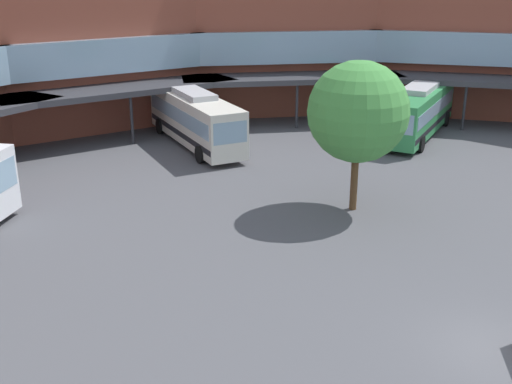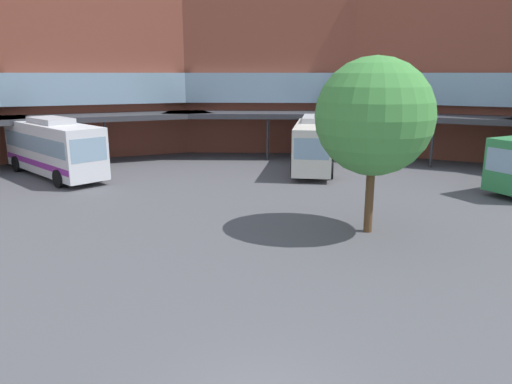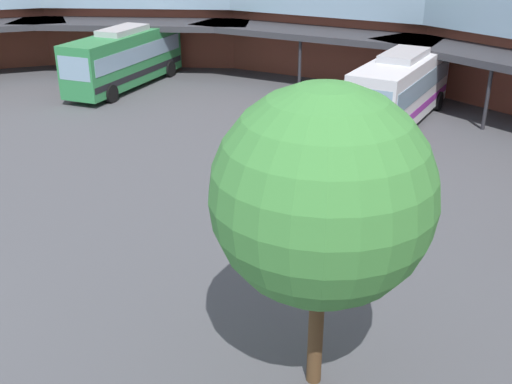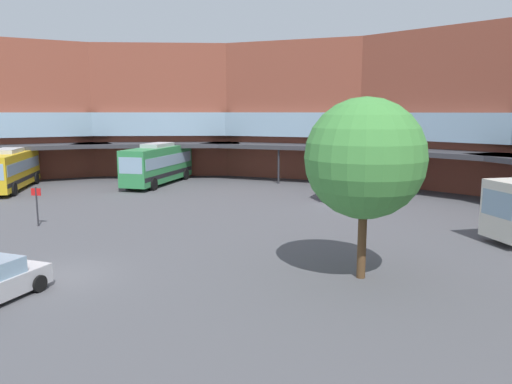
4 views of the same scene
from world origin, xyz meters
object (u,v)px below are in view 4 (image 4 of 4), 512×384
(bus_3, at_px, (158,164))
(bus_4, at_px, (9,169))
(bus_1, at_px, (352,170))
(plaza_tree, at_px, (365,159))
(stop_sign_post, at_px, (37,202))

(bus_3, height_order, bus_4, bus_3)
(bus_1, xyz_separation_m, bus_3, (-14.02, -11.54, -0.00))
(bus_4, bearing_deg, bus_3, 96.01)
(bus_1, bearing_deg, plaza_tree, 12.52)
(bus_3, bearing_deg, bus_4, -59.18)
(plaza_tree, distance_m, stop_sign_post, 20.18)
(plaza_tree, height_order, stop_sign_post, plaza_tree)
(bus_4, xyz_separation_m, stop_sign_post, (16.31, -0.43, -0.38))
(bus_1, distance_m, bus_3, 18.16)
(bus_1, bearing_deg, stop_sign_post, -38.27)
(bus_3, height_order, stop_sign_post, bus_3)
(stop_sign_post, bearing_deg, plaza_tree, 28.93)
(bus_4, bearing_deg, bus_1, 76.29)
(bus_1, relative_size, plaza_tree, 1.32)
(bus_3, distance_m, plaza_tree, 30.26)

